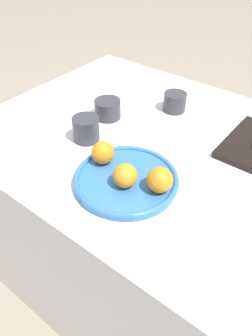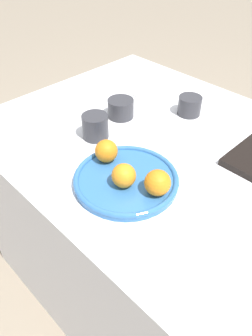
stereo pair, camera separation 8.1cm
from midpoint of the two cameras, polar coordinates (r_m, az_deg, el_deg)
The scene contains 10 objects.
ground_plane at distance 1.52m, azimuth 9.07°, elevation -20.54°, with size 12.00×12.00×0.00m, color gray.
table at distance 1.22m, azimuth 10.88°, elevation -11.87°, with size 1.30×0.85×0.74m.
fruit_platter at distance 0.84m, azimuth 2.78°, elevation -2.11°, with size 0.27×0.27×0.02m.
orange_0 at distance 0.78m, azimuth 8.49°, elevation -2.68°, with size 0.06×0.06×0.06m.
orange_1 at distance 0.87m, azimuth -0.78°, elevation 2.88°, with size 0.06×0.06×0.06m.
orange_2 at distance 0.79m, azimuth 2.54°, elevation -1.45°, with size 0.06×0.06×0.06m.
cup_0 at distance 1.13m, azimuth 13.08°, elevation 10.48°, with size 0.08×0.08×0.06m.
cup_1 at distance 1.09m, azimuth 1.23°, elevation 10.29°, with size 0.09×0.09×0.06m.
cup_2 at distance 0.99m, azimuth -3.03°, elevation 7.16°, with size 0.08×0.08×0.07m.
napkin at distance 1.26m, azimuth 5.80°, elevation 13.14°, with size 0.10×0.13×0.01m.
Camera 2 is at (0.40, -0.65, 1.31)m, focal length 35.00 mm.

